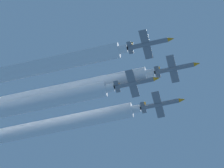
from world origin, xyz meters
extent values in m
cylinder|color=slate|center=(-0.44, 4.82, 146.90)|extent=(1.06, 9.11, 1.06)
cone|color=orange|center=(-0.44, 10.15, 146.90)|extent=(1.00, 1.54, 1.00)
ellipsoid|color=#0C263F|center=(-0.44, 6.83, 147.35)|extent=(0.58, 2.11, 0.47)
cube|color=slate|center=(-0.44, 4.37, 146.82)|extent=(7.68, 1.82, 0.12)
cube|color=slate|center=(-0.44, 0.69, 146.90)|extent=(3.26, 1.06, 0.12)
cube|color=orange|center=(-0.44, 0.76, 148.25)|extent=(0.10, 1.25, 1.63)
cylinder|color=black|center=(-0.44, 0.02, 146.90)|extent=(0.79, 0.58, 0.79)
cylinder|color=slate|center=(-8.35, -0.40, 145.08)|extent=(1.06, 9.11, 1.06)
cone|color=orange|center=(-8.35, 4.93, 145.08)|extent=(1.00, 1.54, 1.00)
ellipsoid|color=#0C263F|center=(-8.35, 1.61, 145.53)|extent=(0.58, 2.11, 0.47)
cube|color=slate|center=(-8.35, -0.85, 145.01)|extent=(7.68, 1.82, 0.12)
cube|color=slate|center=(-8.35, -4.53, 145.08)|extent=(3.26, 1.06, 0.12)
cube|color=orange|center=(-8.35, -4.46, 146.43)|extent=(0.10, 1.25, 1.63)
cylinder|color=black|center=(-8.35, -5.20, 145.08)|extent=(0.79, 0.58, 0.79)
cylinder|color=slate|center=(8.59, 0.32, 145.09)|extent=(1.06, 9.11, 1.06)
cone|color=orange|center=(8.59, 5.65, 145.09)|extent=(1.00, 1.54, 1.00)
ellipsoid|color=#0C263F|center=(8.59, 2.33, 145.53)|extent=(0.58, 2.11, 0.47)
cube|color=slate|center=(8.59, -0.13, 145.01)|extent=(7.68, 1.82, 0.12)
cube|color=slate|center=(8.59, -3.81, 145.09)|extent=(3.26, 1.06, 0.12)
cube|color=orange|center=(8.59, -3.73, 146.43)|extent=(0.10, 1.25, 1.63)
cylinder|color=black|center=(8.59, -4.47, 145.09)|extent=(0.79, 0.58, 0.79)
cylinder|color=slate|center=(-0.30, -4.89, 144.00)|extent=(1.06, 9.11, 1.06)
cone|color=orange|center=(-0.30, 0.43, 144.00)|extent=(1.00, 1.54, 1.00)
ellipsoid|color=#0C263F|center=(-0.30, -2.89, 144.45)|extent=(0.58, 2.11, 0.47)
cube|color=slate|center=(-0.30, -5.35, 143.92)|extent=(7.68, 1.82, 0.12)
cube|color=slate|center=(-0.30, -9.03, 144.00)|extent=(3.26, 1.06, 0.12)
cube|color=orange|center=(-0.30, -8.95, 145.34)|extent=(0.10, 1.25, 1.63)
cylinder|color=black|center=(-0.30, -9.69, 144.00)|extent=(0.79, 0.58, 0.79)
cylinder|color=white|center=(-0.44, -21.44, 146.90)|extent=(1.92, 42.81, 1.92)
cylinder|color=white|center=(-0.44, -26.58, 146.90)|extent=(3.64, 49.23, 3.64)
cylinder|color=white|center=(-8.35, -27.09, 145.08)|extent=(1.92, 43.68, 1.92)
cylinder|color=white|center=(-8.35, -32.34, 145.08)|extent=(3.64, 50.23, 3.64)
cylinder|color=white|center=(8.59, -25.11, 145.09)|extent=(1.92, 41.16, 1.92)
cylinder|color=white|center=(8.59, -30.05, 145.09)|extent=(3.64, 47.33, 3.64)
cylinder|color=white|center=(-0.30, -31.39, 144.00)|extent=(1.92, 43.28, 1.92)
cylinder|color=white|center=(-0.30, -36.58, 144.00)|extent=(3.64, 49.77, 3.64)
camera|label=1|loc=(91.60, 12.46, 2.53)|focal=117.42mm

